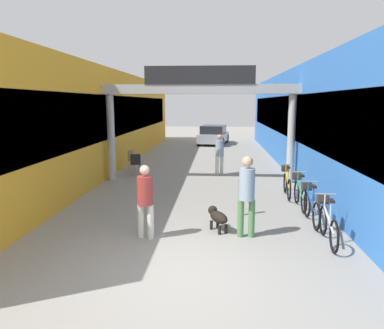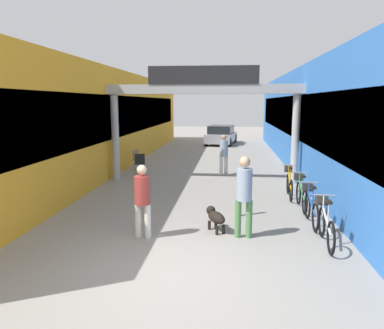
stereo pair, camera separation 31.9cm
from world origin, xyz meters
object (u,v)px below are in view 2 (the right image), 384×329
at_px(cafe_chair_wood_farther, 138,158).
at_px(parked_car_silver, 221,135).
at_px(bicycle_green_third, 301,193).
at_px(bicycle_orange_farthest, 289,183).
at_px(pedestrian_companion, 142,197).
at_px(bollard_post_metal, 239,197).
at_px(bicycle_silver_nearest, 325,223).
at_px(bicycle_blue_second, 311,206).
at_px(cafe_chair_black_nearer, 140,162).
at_px(pedestrian_with_dog, 244,191).
at_px(pedestrian_carrying_crate, 224,152).
at_px(dog_on_leash, 215,217).

xyz_separation_m(cafe_chair_wood_farther, parked_car_silver, (3.37, 10.77, 0.10)).
bearing_deg(bicycle_green_third, bicycle_orange_farthest, 95.55).
height_order(pedestrian_companion, bollard_post_metal, pedestrian_companion).
xyz_separation_m(bicycle_silver_nearest, bicycle_blue_second, (-0.04, 1.31, 0.00)).
relative_size(bicycle_blue_second, bicycle_orange_farthest, 1.00).
distance_m(bicycle_green_third, cafe_chair_black_nearer, 7.08).
relative_size(pedestrian_with_dog, pedestrian_carrying_crate, 1.09).
height_order(bicycle_orange_farthest, bollard_post_metal, bollard_post_metal).
distance_m(pedestrian_companion, dog_on_leash, 1.77).
xyz_separation_m(pedestrian_companion, cafe_chair_wood_farther, (-2.15, 8.15, -0.38)).
distance_m(pedestrian_companion, bollard_post_metal, 2.82).
bearing_deg(bicycle_silver_nearest, bicycle_orange_farthest, 92.14).
bearing_deg(pedestrian_carrying_crate, bicycle_blue_second, -69.69).
distance_m(pedestrian_carrying_crate, bicycle_orange_farthest, 4.03).
bearing_deg(parked_car_silver, bicycle_green_third, -80.72).
distance_m(pedestrian_carrying_crate, bicycle_green_third, 5.22).
distance_m(pedestrian_with_dog, bicycle_green_third, 3.08).
bearing_deg(cafe_chair_black_nearer, bicycle_silver_nearest, -50.73).
bearing_deg(pedestrian_companion, bicycle_blue_second, 19.72).
bearing_deg(pedestrian_carrying_crate, bicycle_silver_nearest, -72.82).
bearing_deg(bicycle_green_third, pedestrian_with_dog, -123.81).
xyz_separation_m(bicycle_blue_second, bollard_post_metal, (-1.72, 0.43, 0.08)).
distance_m(pedestrian_companion, bicycle_orange_farthest, 5.52).
relative_size(pedestrian_with_dog, bicycle_blue_second, 1.07).
bearing_deg(dog_on_leash, bicycle_orange_farthest, 57.62).
height_order(dog_on_leash, bicycle_silver_nearest, bicycle_silver_nearest).
xyz_separation_m(pedestrian_companion, parked_car_silver, (1.22, 18.92, -0.28)).
height_order(dog_on_leash, bicycle_green_third, bicycle_green_third).
xyz_separation_m(bicycle_silver_nearest, bicycle_green_third, (-0.02, 2.66, 0.00)).
height_order(bicycle_blue_second, parked_car_silver, parked_car_silver).
relative_size(pedestrian_with_dog, bicycle_silver_nearest, 1.07).
bearing_deg(pedestrian_carrying_crate, cafe_chair_wood_farther, 168.94).
height_order(bicycle_silver_nearest, bollard_post_metal, bollard_post_metal).
relative_size(dog_on_leash, cafe_chair_black_nearer, 0.85).
distance_m(pedestrian_with_dog, cafe_chair_black_nearer, 7.87).
bearing_deg(bicycle_orange_farthest, dog_on_leash, -122.38).
distance_m(pedestrian_carrying_crate, cafe_chair_black_nearer, 3.45).
bearing_deg(pedestrian_carrying_crate, bicycle_green_third, -64.36).
relative_size(pedestrian_with_dog, pedestrian_companion, 1.11).
bearing_deg(bicycle_silver_nearest, bollard_post_metal, 135.39).
distance_m(pedestrian_companion, pedestrian_carrying_crate, 7.59).
bearing_deg(pedestrian_companion, pedestrian_with_dog, 5.89).
xyz_separation_m(dog_on_leash, cafe_chair_wood_farther, (-3.71, 7.57, 0.21)).
distance_m(pedestrian_carrying_crate, dog_on_leash, 6.86).
distance_m(bicycle_orange_farthest, cafe_chair_black_nearer, 6.27).
xyz_separation_m(dog_on_leash, parked_car_silver, (-0.34, 18.34, 0.31)).
bearing_deg(parked_car_silver, bicycle_silver_nearest, -81.95).
xyz_separation_m(pedestrian_with_dog, bicycle_green_third, (1.68, 2.51, -0.60)).
xyz_separation_m(pedestrian_carrying_crate, cafe_chair_black_nearer, (-3.40, -0.41, -0.40)).
bearing_deg(bicycle_blue_second, bicycle_green_third, 89.35).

